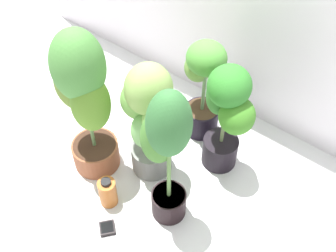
% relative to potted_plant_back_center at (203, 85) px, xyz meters
% --- Properties ---
extents(ground_plane, '(8.00, 8.00, 0.00)m').
position_rel_potted_plant_back_center_xyz_m(ground_plane, '(-0.04, -0.54, -0.37)').
color(ground_plane, silver).
rests_on(ground_plane, ground).
extents(potted_plant_back_center, '(0.32, 0.28, 0.68)m').
position_rel_potted_plant_back_center_xyz_m(potted_plant_back_center, '(0.00, 0.00, 0.00)').
color(potted_plant_back_center, black).
rests_on(potted_plant_back_center, ground).
extents(potted_plant_front_left, '(0.43, 0.33, 0.95)m').
position_rel_potted_plant_back_center_xyz_m(potted_plant_front_left, '(-0.33, -0.60, 0.18)').
color(potted_plant_front_left, '#975235').
rests_on(potted_plant_front_left, ground).
extents(potted_plant_front_right, '(0.32, 0.26, 0.89)m').
position_rel_potted_plant_back_center_xyz_m(potted_plant_front_right, '(0.20, -0.60, 0.17)').
color(potted_plant_front_right, black).
rests_on(potted_plant_front_right, ground).
extents(potted_plant_back_right, '(0.37, 0.29, 0.72)m').
position_rel_potted_plant_back_center_xyz_m(potted_plant_back_right, '(0.25, -0.15, 0.05)').
color(potted_plant_back_right, black).
rests_on(potted_plant_back_right, ground).
extents(potted_plant_center, '(0.40, 0.33, 0.77)m').
position_rel_potted_plant_back_center_xyz_m(potted_plant_center, '(-0.05, -0.43, 0.07)').
color(potted_plant_center, gray).
rests_on(potted_plant_center, ground).
extents(hygrometer_box, '(0.11, 0.11, 0.03)m').
position_rel_potted_plant_back_center_xyz_m(hygrometer_box, '(0.03, -0.89, -0.36)').
color(hygrometer_box, black).
rests_on(hygrometer_box, ground).
extents(nutrient_bottle, '(0.10, 0.10, 0.20)m').
position_rel_potted_plant_back_center_xyz_m(nutrient_bottle, '(-0.08, -0.76, -0.28)').
color(nutrient_bottle, '#BB6327').
rests_on(nutrient_bottle, ground).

